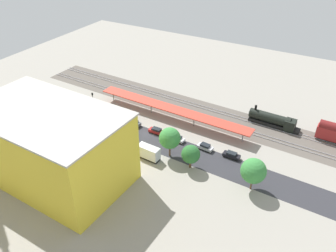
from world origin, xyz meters
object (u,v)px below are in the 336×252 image
at_px(locomotive, 274,121).
at_px(parked_car_0, 232,155).
at_px(platform_canopy_near, 172,109).
at_px(street_tree_4, 253,171).
at_px(construction_building, 50,146).
at_px(parked_car_3, 157,131).
at_px(parked_car_2, 177,139).
at_px(traffic_light, 93,99).
at_px(street_tree_1, 38,103).
at_px(box_truck_0, 146,152).
at_px(parked_car_1, 205,147).
at_px(street_tree_0, 112,124).
at_px(parked_car_5, 114,118).
at_px(parked_car_4, 134,123).
at_px(street_tree_3, 191,154).
at_px(street_tree_2, 170,138).
at_px(box_truck_1, 101,138).

relative_size(locomotive, parked_car_0, 3.34).
xyz_separation_m(platform_canopy_near, street_tree_4, (-31.38, 18.39, 1.74)).
bearing_deg(construction_building, parked_car_3, -111.26).
xyz_separation_m(parked_car_2, street_tree_4, (-24.28, 8.79, 4.72)).
distance_m(locomotive, traffic_light, 56.66).
distance_m(locomotive, parked_car_2, 30.34).
bearing_deg(construction_building, street_tree_1, -34.26).
bearing_deg(parked_car_3, box_truck_0, 107.04).
xyz_separation_m(parked_car_3, traffic_light, (24.34, -1.26, 3.60)).
relative_size(platform_canopy_near, parked_car_2, 12.14).
distance_m(parked_car_1, traffic_light, 40.12).
height_order(platform_canopy_near, street_tree_0, street_tree_0).
xyz_separation_m(parked_car_5, traffic_light, (8.83, -1.41, 3.61)).
xyz_separation_m(street_tree_1, traffic_light, (-13.62, -10.25, 0.04)).
relative_size(parked_car_0, street_tree_1, 0.69).
distance_m(parked_car_4, street_tree_3, 25.83).
bearing_deg(parked_car_5, street_tree_4, 169.14).
bearing_deg(parked_car_5, construction_building, 96.85).
distance_m(parked_car_4, street_tree_0, 9.53).
relative_size(parked_car_3, construction_building, 0.13).
distance_m(parked_car_1, parked_car_3, 15.59).
bearing_deg(parked_car_5, parked_car_3, -179.43).
distance_m(parked_car_0, street_tree_1, 61.91).
height_order(street_tree_1, street_tree_2, street_tree_2).
distance_m(platform_canopy_near, parked_car_2, 12.31).
distance_m(parked_car_1, street_tree_2, 11.26).
relative_size(platform_canopy_near, traffic_light, 7.85).
relative_size(parked_car_5, box_truck_1, 0.46).
bearing_deg(platform_canopy_near, construction_building, 71.91).
distance_m(street_tree_1, street_tree_2, 46.58).
bearing_deg(parked_car_5, street_tree_0, 126.78).
bearing_deg(parked_car_0, platform_canopy_near, -21.94).
relative_size(parked_car_4, street_tree_4, 0.53).
xyz_separation_m(parked_car_0, parked_car_3, (23.20, -0.10, 0.04)).
xyz_separation_m(parked_car_3, street_tree_3, (-15.49, 9.12, 3.40)).
bearing_deg(locomotive, street_tree_1, 24.12).
relative_size(street_tree_2, street_tree_3, 1.30).
height_order(construction_building, street_tree_2, construction_building).
relative_size(parked_car_1, street_tree_0, 0.67).
xyz_separation_m(parked_car_1, street_tree_2, (7.01, 7.29, 4.96)).
relative_size(parked_car_2, parked_car_3, 0.89).
distance_m(parked_car_3, parked_car_4, 8.29).
bearing_deg(street_tree_1, box_truck_0, 177.09).
bearing_deg(locomotive, street_tree_4, 95.04).
bearing_deg(street_tree_1, parked_car_1, -170.66).
bearing_deg(street_tree_1, locomotive, -155.88).
relative_size(parked_car_2, street_tree_1, 0.63).
bearing_deg(parked_car_4, street_tree_2, 155.00).
xyz_separation_m(parked_car_0, parked_car_5, (38.71, 0.05, 0.02)).
height_order(parked_car_0, box_truck_1, box_truck_1).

